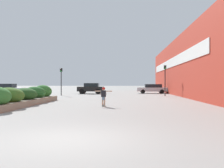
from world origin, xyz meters
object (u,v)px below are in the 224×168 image
object	(u,v)px
car_center_right	(152,88)
skateboarder	(104,94)
traffic_light_left	(61,77)
skateboard	(104,106)
traffic_light_right	(165,75)
car_center_left	(7,88)
car_leftmost	(91,88)

from	to	relation	value
car_center_right	skateboarder	bearing A→B (deg)	166.32
skateboarder	traffic_light_left	bearing A→B (deg)	117.59
skateboard	car_center_right	size ratio (longest dim) A/B	0.12
skateboard	traffic_light_right	size ratio (longest dim) A/B	0.15
skateboard	skateboarder	size ratio (longest dim) A/B	0.48
car_center_left	skateboarder	bearing A→B (deg)	39.42
car_center_right	traffic_light_left	world-z (taller)	traffic_light_left
skateboard	traffic_light_right	bearing A→B (deg)	69.57
skateboard	traffic_light_left	bearing A→B (deg)	117.59
skateboarder	car_center_right	distance (m)	23.10
car_center_left	traffic_light_right	bearing A→B (deg)	75.51
skateboarder	car_center_left	xyz separation A→B (m)	(-16.62, 20.22, -0.04)
car_leftmost	traffic_light_right	bearing A→B (deg)	-121.70
car_leftmost	car_center_right	distance (m)	9.50
car_center_left	car_leftmost	bearing A→B (deg)	91.35
car_leftmost	traffic_light_left	size ratio (longest dim) A/B	1.09
skateboarder	car_center_right	world-z (taller)	car_center_right
skateboard	traffic_light_right	world-z (taller)	traffic_light_right
car_center_right	traffic_light_right	xyz separation A→B (m)	(0.74, -8.12, 1.79)
car_center_right	traffic_light_right	distance (m)	8.35
skateboard	car_leftmost	size ratio (longest dim) A/B	0.15
traffic_light_right	skateboarder	bearing A→B (deg)	-113.43
car_leftmost	skateboarder	bearing A→B (deg)	-169.40
car_center_left	traffic_light_left	world-z (taller)	traffic_light_left
car_center_left	car_center_right	size ratio (longest dim) A/B	1.01
car_center_right	traffic_light_left	bearing A→B (deg)	120.90
traffic_light_left	skateboarder	bearing A→B (deg)	-65.41
car_leftmost	skateboard	bearing A→B (deg)	-169.40
traffic_light_left	car_center_left	bearing A→B (deg)	152.02
skateboard	car_center_left	xyz separation A→B (m)	(-16.62, 20.22, 0.72)
car_leftmost	car_center_left	xyz separation A→B (m)	(-12.78, -0.30, -0.05)
traffic_light_right	traffic_light_left	bearing A→B (deg)	176.80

